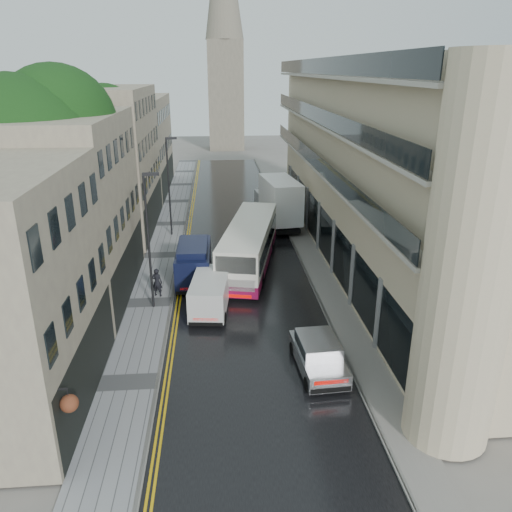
{
  "coord_description": "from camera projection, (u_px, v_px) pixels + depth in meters",
  "views": [
    {
      "loc": [
        -1.63,
        -8.76,
        13.53
      ],
      "look_at": [
        0.55,
        18.0,
        3.4
      ],
      "focal_mm": 35.0,
      "sensor_mm": 36.0,
      "label": 1
    }
  ],
  "objects": [
    {
      "name": "road",
      "position": [
        239.0,
        254.0,
        38.71
      ],
      "size": [
        9.0,
        85.0,
        0.02
      ],
      "primitive_type": "cube",
      "color": "black",
      "rests_on": "ground"
    },
    {
      "name": "left_sidewalk",
      "position": [
        163.0,
        256.0,
        38.25
      ],
      "size": [
        2.7,
        85.0,
        0.12
      ],
      "primitive_type": "cube",
      "color": "gray",
      "rests_on": "ground"
    },
    {
      "name": "right_sidewalk",
      "position": [
        308.0,
        251.0,
        39.11
      ],
      "size": [
        1.8,
        85.0,
        0.12
      ],
      "primitive_type": "cube",
      "color": "slate",
      "rests_on": "ground"
    },
    {
      "name": "old_shop_row",
      "position": [
        114.0,
        173.0,
        38.21
      ],
      "size": [
        4.5,
        56.0,
        12.0
      ],
      "primitive_type": null,
      "color": "gray",
      "rests_on": "ground"
    },
    {
      "name": "modern_block",
      "position": [
        383.0,
        166.0,
        35.63
      ],
      "size": [
        8.0,
        40.0,
        14.0
      ],
      "primitive_type": null,
      "color": "#BAAC8A",
      "rests_on": "ground"
    },
    {
      "name": "church_spire",
      "position": [
        224.0,
        27.0,
        82.52
      ],
      "size": [
        6.4,
        6.4,
        40.0
      ],
      "primitive_type": null,
      "color": "slate",
      "rests_on": "ground"
    },
    {
      "name": "tree_near",
      "position": [
        25.0,
        192.0,
        28.32
      ],
      "size": [
        10.56,
        10.56,
        13.89
      ],
      "primitive_type": null,
      "color": "black",
      "rests_on": "ground"
    },
    {
      "name": "tree_far",
      "position": [
        86.0,
        164.0,
        40.72
      ],
      "size": [
        9.24,
        9.24,
        12.46
      ],
      "primitive_type": null,
      "color": "black",
      "rests_on": "ground"
    },
    {
      "name": "cream_bus",
      "position": [
        223.0,
        262.0,
        32.64
      ],
      "size": [
        5.15,
        12.32,
        3.28
      ],
      "primitive_type": null,
      "rotation": [
        0.0,
        0.0,
        -0.21
      ],
      "color": "white",
      "rests_on": "road"
    },
    {
      "name": "white_lorry",
      "position": [
        270.0,
        208.0,
        42.87
      ],
      "size": [
        3.65,
        8.74,
        4.45
      ],
      "primitive_type": null,
      "rotation": [
        0.0,
        0.0,
        0.13
      ],
      "color": "white",
      "rests_on": "road"
    },
    {
      "name": "silver_hatchback",
      "position": [
        308.0,
        374.0,
        22.06
      ],
      "size": [
        2.19,
        4.5,
        1.65
      ],
      "primitive_type": null,
      "rotation": [
        0.0,
        0.0,
        0.06
      ],
      "color": "#A0A0A4",
      "rests_on": "road"
    },
    {
      "name": "white_van",
      "position": [
        190.0,
        306.0,
        27.85
      ],
      "size": [
        2.51,
        4.87,
        2.12
      ],
      "primitive_type": null,
      "rotation": [
        0.0,
        0.0,
        -0.11
      ],
      "color": "silver",
      "rests_on": "road"
    },
    {
      "name": "navy_van",
      "position": [
        176.0,
        272.0,
        31.59
      ],
      "size": [
        2.26,
        5.52,
        2.81
      ],
      "primitive_type": null,
      "rotation": [
        0.0,
        0.0,
        -0.01
      ],
      "color": "black",
      "rests_on": "road"
    },
    {
      "name": "pedestrian",
      "position": [
        157.0,
        282.0,
        31.06
      ],
      "size": [
        0.77,
        0.62,
        1.83
      ],
      "primitive_type": "imported",
      "rotation": [
        0.0,
        0.0,
        2.84
      ],
      "color": "black",
      "rests_on": "left_sidewalk"
    },
    {
      "name": "lamp_post_near",
      "position": [
        149.0,
        243.0,
        28.53
      ],
      "size": [
        0.92,
        0.28,
        8.05
      ],
      "primitive_type": null,
      "rotation": [
        0.0,
        0.0,
        0.09
      ],
      "color": "black",
      "rests_on": "left_sidewalk"
    },
    {
      "name": "lamp_post_far",
      "position": [
        169.0,
        188.0,
        41.51
      ],
      "size": [
        0.94,
        0.32,
        8.18
      ],
      "primitive_type": null,
      "rotation": [
        0.0,
        0.0,
        0.13
      ],
      "color": "black",
      "rests_on": "left_sidewalk"
    }
  ]
}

